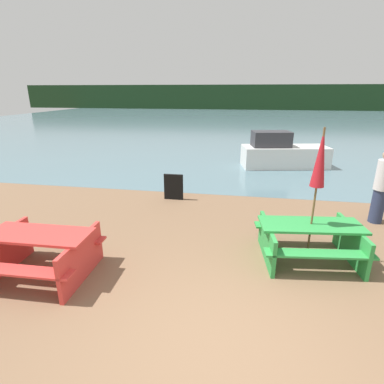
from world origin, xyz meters
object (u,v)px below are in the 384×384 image
(person, at_px, (382,187))
(signboard, at_px, (174,187))
(umbrella_crimson, at_px, (320,160))
(picnic_table_green, at_px, (309,238))
(boat, at_px, (282,153))
(picnic_table_red, at_px, (41,250))

(person, xyz_separation_m, signboard, (-5.16, 0.75, -0.51))
(umbrella_crimson, distance_m, signboard, 4.52)
(umbrella_crimson, relative_size, person, 1.40)
(picnic_table_green, height_order, boat, boat)
(umbrella_crimson, height_order, signboard, umbrella_crimson)
(person, bearing_deg, picnic_table_red, -152.79)
(signboard, bearing_deg, umbrella_crimson, -40.80)
(picnic_table_red, relative_size, boat, 0.49)
(picnic_table_red, height_order, boat, boat)
(picnic_table_red, relative_size, picnic_table_green, 0.89)
(picnic_table_red, relative_size, person, 1.00)
(boat, bearing_deg, umbrella_crimson, -103.30)
(umbrella_crimson, height_order, person, umbrella_crimson)
(umbrella_crimson, bearing_deg, picnic_table_red, -163.99)
(boat, height_order, person, person)
(umbrella_crimson, xyz_separation_m, signboard, (-3.22, 2.78, -1.53))
(picnic_table_green, relative_size, umbrella_crimson, 0.80)
(boat, relative_size, signboard, 4.80)
(person, relative_size, signboard, 2.34)
(picnic_table_red, bearing_deg, boat, 60.85)
(picnic_table_red, height_order, umbrella_crimson, umbrella_crimson)
(person, bearing_deg, picnic_table_green, -133.65)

